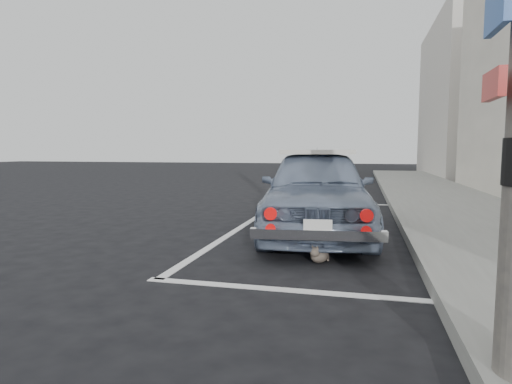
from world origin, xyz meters
TOP-DOWN VIEW (x-y plane):
  - ground at (0.00, 0.00)m, footprint 80.00×80.00m
  - sidewalk at (3.20, 2.00)m, footprint 2.80×40.00m
  - building_far at (6.35, 20.00)m, footprint 3.50×10.00m
  - pline_rear at (0.50, -0.50)m, footprint 3.00×0.12m
  - pline_front at (0.50, 6.50)m, footprint 3.00×0.12m
  - pline_side at (-0.90, 3.00)m, footprint 0.12×7.00m
  - retro_coupe at (0.44, 2.44)m, footprint 2.12×4.31m
  - cat at (0.67, 0.61)m, footprint 0.28×0.42m

SIDE VIEW (x-z plane):
  - ground at x=0.00m, z-range 0.00..0.00m
  - pline_rear at x=0.50m, z-range 0.00..0.01m
  - pline_front at x=0.50m, z-range 0.00..0.01m
  - pline_side at x=-0.90m, z-range 0.00..0.01m
  - sidewalk at x=3.20m, z-range 0.00..0.15m
  - cat at x=0.67m, z-range -0.01..0.23m
  - retro_coupe at x=0.44m, z-range 0.01..1.42m
  - building_far at x=6.35m, z-range 0.00..8.00m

